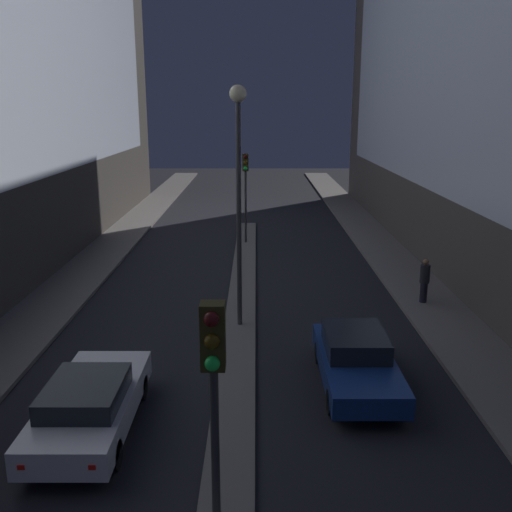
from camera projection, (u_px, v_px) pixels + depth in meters
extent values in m
cube|color=#4C4742|center=(512.00, 22.00, 23.92)|extent=(6.00, 44.61, 21.41)
cube|color=#66605B|center=(240.00, 308.00, 21.08)|extent=(1.07, 31.16, 0.12)
cylinder|color=#383838|center=(215.00, 496.00, 7.92)|extent=(0.12, 0.12, 3.87)
cube|color=#3D3814|center=(212.00, 336.00, 7.31)|extent=(0.32, 0.28, 0.90)
sphere|color=#4C0F0F|center=(210.00, 319.00, 7.06)|extent=(0.20, 0.20, 0.20)
sphere|color=#4C380A|center=(211.00, 342.00, 7.14)|extent=(0.20, 0.20, 0.20)
sphere|color=#1EEA4C|center=(211.00, 364.00, 7.21)|extent=(0.20, 0.20, 0.20)
cylinder|color=#383838|center=(245.00, 207.00, 30.53)|extent=(0.12, 0.12, 3.87)
cube|color=#3D3814|center=(244.00, 162.00, 29.92)|extent=(0.32, 0.28, 0.90)
sphere|color=#4C0F0F|center=(244.00, 157.00, 29.67)|extent=(0.20, 0.20, 0.20)
sphere|color=#4C380A|center=(244.00, 163.00, 29.75)|extent=(0.20, 0.20, 0.20)
sphere|color=#1EEA4C|center=(244.00, 168.00, 29.82)|extent=(0.20, 0.20, 0.20)
cylinder|color=#383838|center=(238.00, 217.00, 18.45)|extent=(0.16, 0.16, 7.39)
sphere|color=#F9EAB2|center=(237.00, 93.00, 17.47)|extent=(0.53, 0.53, 0.53)
cube|color=silver|center=(90.00, 406.00, 13.08)|extent=(1.93, 4.69, 0.62)
cube|color=black|center=(84.00, 392.00, 12.60)|extent=(1.64, 2.11, 0.45)
cube|color=red|center=(20.00, 467.00, 10.80)|extent=(0.14, 0.04, 0.10)
cube|color=red|center=(91.00, 467.00, 10.80)|extent=(0.14, 0.04, 0.10)
cylinder|color=black|center=(74.00, 388.00, 14.56)|extent=(0.22, 0.64, 0.64)
cylinder|color=black|center=(141.00, 388.00, 14.56)|extent=(0.22, 0.64, 0.64)
cylinder|color=black|center=(30.00, 455.00, 11.75)|extent=(0.22, 0.64, 0.64)
cylinder|color=black|center=(113.00, 455.00, 11.75)|extent=(0.22, 0.64, 0.64)
cube|color=navy|center=(356.00, 365.00, 15.18)|extent=(1.88, 4.60, 0.56)
cube|color=black|center=(354.00, 341.00, 15.38)|extent=(1.60, 2.07, 0.53)
cube|color=red|center=(321.00, 331.00, 17.40)|extent=(0.14, 0.04, 0.10)
cube|color=red|center=(364.00, 331.00, 17.40)|extent=(0.14, 0.04, 0.10)
cylinder|color=black|center=(318.00, 353.00, 16.63)|extent=(0.22, 0.64, 0.64)
cylinder|color=black|center=(375.00, 353.00, 16.63)|extent=(0.22, 0.64, 0.64)
cylinder|color=black|center=(331.00, 402.00, 13.87)|extent=(0.22, 0.64, 0.64)
cylinder|color=black|center=(399.00, 402.00, 13.87)|extent=(0.22, 0.64, 0.64)
cylinder|color=black|center=(422.00, 292.00, 21.41)|extent=(0.27, 0.27, 0.77)
cylinder|color=#232328|center=(424.00, 274.00, 21.23)|extent=(0.36, 0.36, 0.68)
sphere|color=#9E704C|center=(425.00, 262.00, 21.11)|extent=(0.22, 0.22, 0.22)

